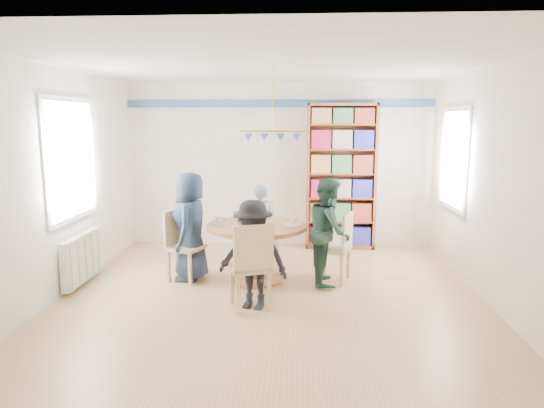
# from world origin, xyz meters

# --- Properties ---
(ground) EXTENTS (5.00, 5.00, 0.00)m
(ground) POSITION_xyz_m (0.00, 0.00, 0.00)
(ground) COLOR tan
(room_shell) EXTENTS (5.00, 5.00, 5.00)m
(room_shell) POSITION_xyz_m (-0.26, 0.87, 1.65)
(room_shell) COLOR white
(room_shell) RESTS_ON ground
(radiator) EXTENTS (0.12, 1.00, 0.60)m
(radiator) POSITION_xyz_m (-2.42, 0.30, 0.35)
(radiator) COLOR silver
(radiator) RESTS_ON ground
(dining_table) EXTENTS (1.30, 1.30, 0.75)m
(dining_table) POSITION_xyz_m (-0.21, 0.56, 0.56)
(dining_table) COLOR #935830
(dining_table) RESTS_ON ground
(chair_left) EXTENTS (0.53, 0.53, 0.92)m
(chair_left) POSITION_xyz_m (-1.21, 0.57, 0.51)
(chair_left) COLOR #D7BB84
(chair_left) RESTS_ON ground
(chair_right) EXTENTS (0.52, 0.52, 0.91)m
(chair_right) POSITION_xyz_m (0.86, 0.58, 0.50)
(chair_right) COLOR #D7BB84
(chair_right) RESTS_ON ground
(chair_far) EXTENTS (0.49, 0.49, 0.88)m
(chair_far) POSITION_xyz_m (-0.20, 1.57, 0.48)
(chair_far) COLOR #D7BB84
(chair_far) RESTS_ON ground
(chair_near) EXTENTS (0.55, 0.55, 0.98)m
(chair_near) POSITION_xyz_m (-0.18, -0.44, 0.54)
(chair_near) COLOR #D7BB84
(chair_near) RESTS_ON ground
(person_left) EXTENTS (0.48, 0.71, 1.42)m
(person_left) POSITION_xyz_m (-1.08, 0.60, 0.71)
(person_left) COLOR #182336
(person_left) RESTS_ON ground
(person_right) EXTENTS (0.52, 0.67, 1.37)m
(person_right) POSITION_xyz_m (0.72, 0.52, 0.69)
(person_right) COLOR #1A3528
(person_right) RESTS_ON ground
(person_far) EXTENTS (0.45, 0.32, 1.17)m
(person_far) POSITION_xyz_m (-0.22, 1.41, 0.58)
(person_far) COLOR gray
(person_far) RESTS_ON ground
(person_near) EXTENTS (0.89, 0.66, 1.23)m
(person_near) POSITION_xyz_m (-0.17, -0.39, 0.61)
(person_near) COLOR black
(person_near) RESTS_ON ground
(bookshelf) EXTENTS (1.12, 0.34, 2.35)m
(bookshelf) POSITION_xyz_m (1.02, 2.34, 1.16)
(bookshelf) COLOR brown
(bookshelf) RESTS_ON ground
(tableware) EXTENTS (1.13, 1.13, 0.30)m
(tableware) POSITION_xyz_m (-0.23, 0.59, 0.81)
(tableware) COLOR white
(tableware) RESTS_ON dining_table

